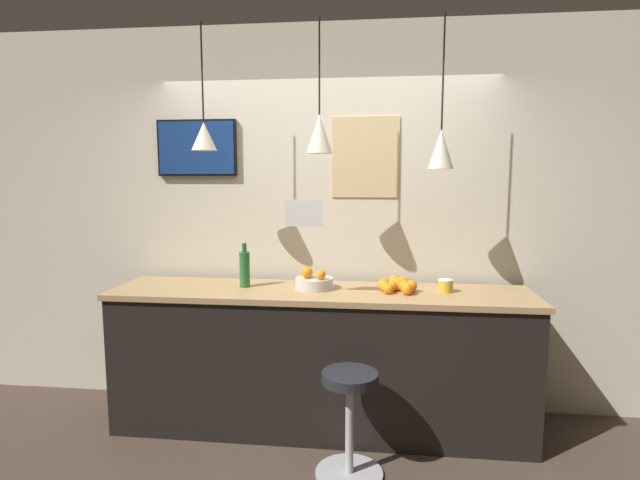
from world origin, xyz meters
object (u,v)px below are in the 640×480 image
Objects in this scene: bar_stool at (350,410)px; spread_jar at (445,286)px; juice_bottle at (245,268)px; mounted_tv at (197,148)px; fruit_bowl at (314,281)px.

spread_jar reaches higher than bar_stool.
juice_bottle is (-0.79, 0.60, 0.72)m from bar_stool.
juice_bottle reaches higher than bar_stool.
juice_bottle is 1.03m from mounted_tv.
juice_bottle is (-0.49, 0.00, 0.08)m from fruit_bowl.
spread_jar is (0.61, 0.60, 0.63)m from bar_stool.
bar_stool is 1.23m from juice_bottle.
bar_stool is at bearing -135.53° from spread_jar.
mounted_tv is (-0.94, 0.34, 0.95)m from fruit_bowl.
bar_stool is 1.04× the size of mounted_tv.
spread_jar is 0.16× the size of mounted_tv.
bar_stool is 2.42× the size of fruit_bowl.
fruit_bowl is at bearing -19.76° from mounted_tv.
fruit_bowl is 0.50m from juice_bottle.
mounted_tv is at bearing 160.24° from fruit_bowl.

